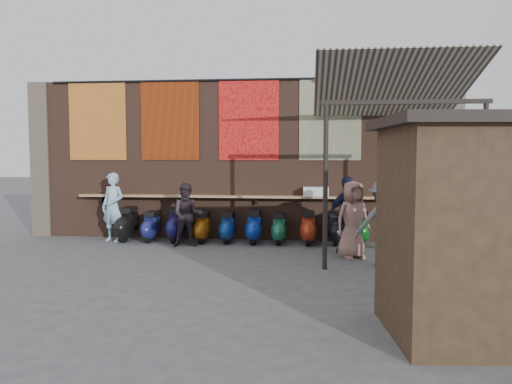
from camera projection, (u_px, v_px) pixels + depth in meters
ground at (220, 260)px, 10.13m from camera, size 70.00×70.00×0.00m
brick_wall at (238, 160)px, 12.66m from camera, size 10.00×0.40×4.00m
pier_left at (44, 160)px, 13.21m from camera, size 0.50×0.50×4.00m
pier_right at (450, 160)px, 12.11m from camera, size 0.50×0.50×4.00m
eating_counter at (236, 196)px, 12.36m from camera, size 8.00×0.32×0.05m
shelf_box at (316, 192)px, 12.11m from camera, size 0.61×0.33×0.23m
tapestry_redgold at (97, 121)px, 12.74m from camera, size 1.50×0.02×2.00m
tapestry_sun at (170, 120)px, 12.54m from camera, size 1.50×0.02×2.00m
tapestry_orange at (249, 120)px, 12.33m from camera, size 1.50×0.02×2.00m
tapestry_multi at (330, 119)px, 12.12m from camera, size 1.50×0.02×2.00m
hang_rail at (236, 80)px, 12.28m from camera, size 9.50×0.06×0.06m
scooter_stool_0 at (127, 224)px, 12.39m from camera, size 0.39×0.87×0.83m
scooter_stool_1 at (151, 226)px, 12.29m from camera, size 0.35×0.78×0.74m
scooter_stool_2 at (178, 225)px, 12.24m from camera, size 0.40×0.89×0.84m
scooter_stool_3 at (203, 227)px, 12.14m from camera, size 0.35×0.78×0.74m
scooter_stool_4 at (228, 227)px, 12.13m from camera, size 0.35×0.78×0.74m
scooter_stool_5 at (254, 227)px, 12.03m from camera, size 0.37×0.83×0.79m
scooter_stool_6 at (279, 228)px, 11.97m from camera, size 0.35×0.77×0.73m
scooter_stool_7 at (308, 228)px, 11.91m from camera, size 0.37×0.82×0.78m
scooter_stool_8 at (335, 228)px, 11.88m from camera, size 0.37×0.82×0.78m
scooter_stool_9 at (360, 227)px, 11.80m from camera, size 0.40×0.89×0.85m
diner_left at (113, 207)px, 12.27m from camera, size 0.72×0.58×1.70m
diner_right at (187, 215)px, 11.57m from camera, size 0.83×0.71×1.47m
shopper_navy at (348, 215)px, 10.72m from camera, size 1.06×0.80×1.67m
shopper_grey at (384, 223)px, 9.50m from camera, size 1.12×0.70×1.67m
shopper_tan at (353, 220)px, 10.25m from camera, size 0.93×0.81×1.60m
market_stall at (490, 233)px, 5.80m from camera, size 2.41×1.90×2.45m
stall_roof at (494, 122)px, 5.70m from camera, size 2.70×2.18×0.12m
stall_sign at (461, 182)px, 6.63m from camera, size 1.20×0.15×0.50m
stall_shelf at (459, 247)px, 6.70m from camera, size 1.88×0.27×0.06m
awning_canvas at (392, 87)px, 10.39m from camera, size 3.20×3.28×0.97m
awning_ledger at (381, 79)px, 11.94m from camera, size 3.30×0.08×0.12m
awning_header at (405, 102)px, 8.94m from camera, size 3.00×0.08×0.08m
awning_post_left at (325, 186)px, 9.20m from camera, size 0.09×0.09×3.10m
awning_post_right at (483, 188)px, 8.91m from camera, size 0.09×0.09×3.10m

